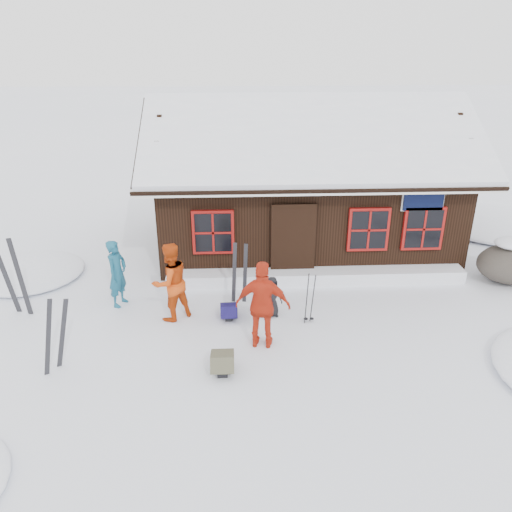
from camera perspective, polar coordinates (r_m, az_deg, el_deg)
The scene contains 14 objects.
ground at distance 10.84m, azimuth 0.81°, elevation -8.49°, with size 120.00×120.00×0.00m, color white.
mountain_hut at distance 14.90m, azimuth 5.49°, elevation 7.21°, with size 8.90×6.09×4.42m.
snow_drift at distance 12.88m, azimuth 6.88°, elevation -2.27°, with size 7.60×0.60×0.35m, color white.
snow_mounds at distance 12.64m, azimuth 7.80°, elevation -3.73°, with size 20.60×13.20×0.48m.
skier_teal at distance 11.90m, azimuth -15.57°, elevation -1.92°, with size 0.59×0.39×1.61m, color #16516B.
skier_orange_left at distance 11.02m, azimuth -9.75°, elevation -2.95°, with size 0.87×0.68×1.79m, color #C13F0D.
skier_orange_right at distance 9.88m, azimuth 0.80°, elevation -5.66°, with size 1.09×0.45×1.86m, color red.
skier_crouched at distance 11.14m, azimuth 1.82°, elevation -4.69°, with size 0.47×0.30×0.96m, color black.
ski_pair_left at distance 10.05m, azimuth -21.96°, elevation -8.46°, with size 0.58×0.34×1.51m.
ski_pair_mid at distance 12.31m, azimuth -25.99°, elevation -2.26°, with size 0.62×0.16×1.87m.
ski_pair_right at distance 11.62m, azimuth -1.88°, elevation -2.08°, with size 0.40×0.11×1.55m.
ski_poles at distance 10.92m, azimuth 6.16°, elevation -4.95°, with size 0.22×0.11×1.21m.
backpack_blue at distance 11.22m, azimuth -3.12°, elevation -6.53°, with size 0.37×0.50×0.27m, color #161048.
backpack_olive at distance 9.57m, azimuth -3.84°, elevation -12.30°, with size 0.43×0.58×0.31m, color #4E4C38.
Camera 1 is at (-0.59, -9.16, 5.77)m, focal length 35.00 mm.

